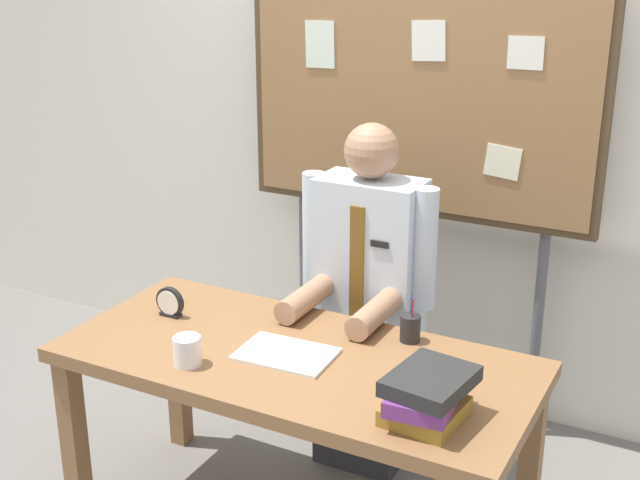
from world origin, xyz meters
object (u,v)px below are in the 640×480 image
(desk_clock, at_px, (170,303))
(coffee_mug, at_px, (187,351))
(person, at_px, (367,313))
(book_stack, at_px, (427,395))
(desk, at_px, (296,380))
(pen_holder, at_px, (410,328))
(bulletin_board, at_px, (418,101))
(open_notebook, at_px, (286,354))

(desk_clock, relative_size, coffee_mug, 1.14)
(person, xyz_separation_m, coffee_mug, (-0.28, -0.79, 0.12))
(book_stack, bearing_deg, desk, 162.20)
(pen_holder, bearing_deg, desk_clock, -165.64)
(book_stack, relative_size, pen_holder, 1.77)
(person, relative_size, bulletin_board, 0.72)
(person, xyz_separation_m, bulletin_board, (0.00, 0.46, 0.76))
(bulletin_board, relative_size, open_notebook, 6.16)
(open_notebook, bearing_deg, coffee_mug, -141.38)
(person, distance_m, open_notebook, 0.60)
(person, relative_size, open_notebook, 4.46)
(person, relative_size, book_stack, 4.93)
(desk, height_order, bulletin_board, bulletin_board)
(person, bearing_deg, desk, -90.00)
(open_notebook, bearing_deg, bulletin_board, 88.64)
(bulletin_board, bearing_deg, coffee_mug, -102.46)
(book_stack, bearing_deg, bulletin_board, 113.67)
(person, height_order, desk_clock, person)
(bulletin_board, distance_m, desk_clock, 1.29)
(person, bearing_deg, pen_holder, -44.93)
(bulletin_board, xyz_separation_m, book_stack, (0.53, -1.20, -0.60))
(book_stack, xyz_separation_m, coffee_mug, (-0.80, -0.05, -0.03))
(person, relative_size, pen_holder, 8.73)
(desk, height_order, pen_holder, pen_holder)
(desk, distance_m, person, 0.57)
(desk_clock, bearing_deg, pen_holder, 14.36)
(coffee_mug, relative_size, pen_holder, 0.61)
(coffee_mug, bearing_deg, bulletin_board, 77.54)
(bulletin_board, height_order, open_notebook, bulletin_board)
(book_stack, distance_m, pen_holder, 0.50)
(person, relative_size, coffee_mug, 14.31)
(open_notebook, relative_size, pen_holder, 1.96)
(desk, distance_m, desk_clock, 0.58)
(desk_clock, bearing_deg, person, 42.68)
(book_stack, relative_size, coffee_mug, 2.91)
(person, height_order, book_stack, person)
(person, distance_m, pen_holder, 0.44)
(desk_clock, height_order, coffee_mug, desk_clock)
(coffee_mug, bearing_deg, book_stack, 3.71)
(pen_holder, bearing_deg, bulletin_board, 111.35)
(desk_clock, distance_m, pen_holder, 0.88)
(coffee_mug, bearing_deg, desk, 38.63)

